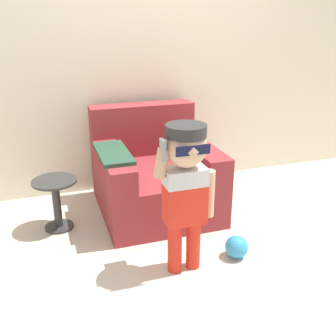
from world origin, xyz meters
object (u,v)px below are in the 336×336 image
at_px(person_child, 186,177).
at_px(side_table, 56,199).
at_px(toy_ball, 237,247).
at_px(armchair, 153,175).

xyz_separation_m(person_child, side_table, (-0.78, 0.84, -0.42)).
distance_m(person_child, toy_ball, 0.72).
bearing_deg(person_child, side_table, 132.91).
distance_m(armchair, person_child, 1.03).
height_order(person_child, toy_ball, person_child).
bearing_deg(toy_ball, armchair, 109.58).
relative_size(armchair, toy_ball, 6.36).
height_order(armchair, toy_ball, armchair).
distance_m(side_table, toy_ball, 1.45).
bearing_deg(side_table, person_child, -47.09).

